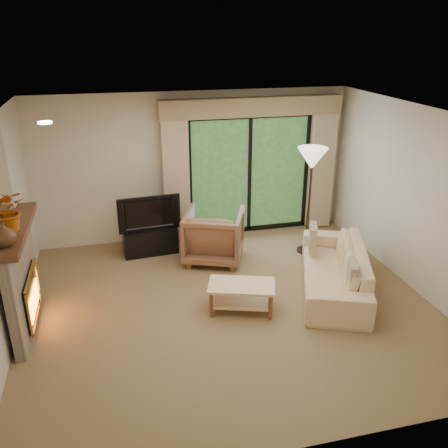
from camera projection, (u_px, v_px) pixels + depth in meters
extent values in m
plane|color=olive|center=(229.00, 305.00, 6.57)|extent=(5.50, 5.50, 0.00)
plane|color=silver|center=(230.00, 116.00, 5.57)|extent=(5.50, 5.50, 0.00)
plane|color=beige|center=(194.00, 167.00, 8.31)|extent=(5.00, 0.00, 5.00)
plane|color=beige|center=(307.00, 330.00, 3.83)|extent=(5.00, 0.00, 5.00)
plane|color=beige|center=(418.00, 201.00, 6.68)|extent=(0.00, 5.00, 5.00)
cube|color=tan|center=(176.00, 176.00, 8.13)|extent=(0.45, 0.18, 2.35)
cube|color=tan|center=(321.00, 166.00, 8.73)|extent=(0.45, 0.18, 2.35)
cube|color=#9B815B|center=(252.00, 107.00, 8.02)|extent=(3.20, 0.24, 0.32)
cube|color=black|center=(150.00, 240.00, 8.04)|extent=(0.93, 0.48, 0.45)
imported|color=black|center=(148.00, 211.00, 7.84)|extent=(1.04, 0.22, 0.59)
imported|color=brown|center=(214.00, 236.00, 7.72)|extent=(1.19, 1.20, 0.85)
imported|color=beige|center=(334.00, 268.00, 6.89)|extent=(1.62, 2.37, 0.64)
cube|color=brown|center=(352.00, 276.00, 6.22)|extent=(0.24, 0.40, 0.39)
cube|color=brown|center=(313.00, 237.00, 7.36)|extent=(0.25, 0.41, 0.40)
imported|color=#4C2E1C|center=(4.00, 234.00, 5.10)|extent=(0.30, 0.30, 0.27)
imported|color=#A54D0E|center=(8.00, 211.00, 5.42)|extent=(0.47, 0.41, 0.52)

